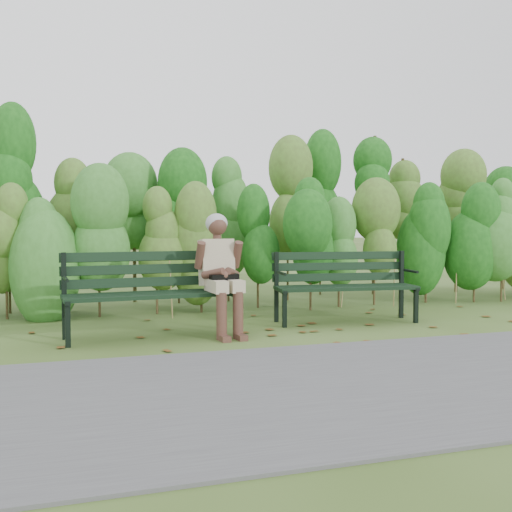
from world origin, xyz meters
name	(u,v)px	position (x,y,z in m)	size (l,w,h in m)	color
ground	(266,330)	(0.00, 0.00, 0.00)	(80.00, 80.00, 0.00)	#354C18
footpath	(369,382)	(0.00, -2.20, 0.01)	(60.00, 2.50, 0.01)	#474749
hedge_band	(221,212)	(0.00, 1.86, 1.26)	(11.04, 1.67, 2.42)	#47381E
leaf_litter	(281,330)	(0.14, -0.07, 0.00)	(5.91, 2.24, 0.01)	brown
bench_left	(150,286)	(-1.20, 0.03, 0.49)	(1.69, 0.65, 0.83)	black
bench_right	(343,280)	(1.00, 0.25, 0.46)	(1.62, 0.68, 0.79)	black
seated_woman	(220,266)	(-0.52, -0.10, 0.68)	(0.48, 0.71, 1.20)	tan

